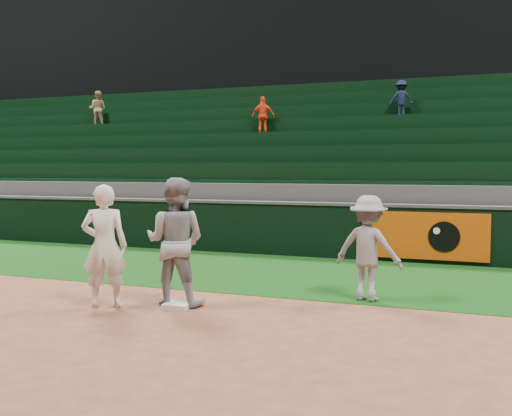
# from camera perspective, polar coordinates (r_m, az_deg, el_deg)

# --- Properties ---
(ground) EXTENTS (70.00, 70.00, 0.00)m
(ground) POSITION_cam_1_polar(r_m,az_deg,el_deg) (8.61, -6.69, -9.64)
(ground) COLOR brown
(ground) RESTS_ON ground
(foul_grass) EXTENTS (36.00, 4.20, 0.01)m
(foul_grass) POSITION_cam_1_polar(r_m,az_deg,el_deg) (11.31, 0.25, -6.31)
(foul_grass) COLOR #0D360D
(foul_grass) RESTS_ON ground
(upper_deck) EXTENTS (40.00, 12.00, 12.00)m
(upper_deck) POSITION_cam_1_polar(r_m,az_deg,el_deg) (25.50, 11.73, 12.88)
(upper_deck) COLOR black
(upper_deck) RESTS_ON ground
(first_base) EXTENTS (0.39, 0.39, 0.08)m
(first_base) POSITION_cam_1_polar(r_m,az_deg,el_deg) (8.44, -7.84, -9.65)
(first_base) COLOR silver
(first_base) RESTS_ON ground
(first_baseman) EXTENTS (0.78, 0.67, 1.80)m
(first_baseman) POSITION_cam_1_polar(r_m,az_deg,el_deg) (8.59, -14.91, -3.69)
(first_baseman) COLOR white
(first_baseman) RESTS_ON ground
(baserunner) EXTENTS (1.00, 0.82, 1.89)m
(baserunner) POSITION_cam_1_polar(r_m,az_deg,el_deg) (8.51, -8.07, -3.34)
(baserunner) COLOR #91949B
(baserunner) RESTS_ON ground
(base_coach) EXTENTS (1.13, 0.78, 1.61)m
(base_coach) POSITION_cam_1_polar(r_m,az_deg,el_deg) (8.87, 11.16, -3.95)
(base_coach) COLOR gray
(base_coach) RESTS_ON foul_grass
(field_wall) EXTENTS (36.00, 0.45, 1.25)m
(field_wall) POSITION_cam_1_polar(r_m,az_deg,el_deg) (13.28, 3.61, -2.03)
(field_wall) COLOR black
(field_wall) RESTS_ON ground
(stadium_seating) EXTENTS (36.00, 5.95, 4.85)m
(stadium_seating) POSITION_cam_1_polar(r_m,az_deg,el_deg) (16.86, 7.22, 2.86)
(stadium_seating) COLOR #3E3E41
(stadium_seating) RESTS_ON ground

